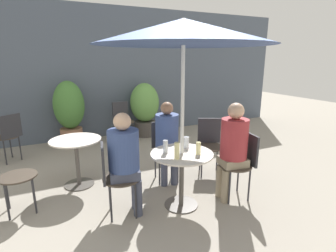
{
  "coord_description": "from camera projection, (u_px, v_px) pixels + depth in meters",
  "views": [
    {
      "loc": [
        -1.21,
        -2.59,
        1.84
      ],
      "look_at": [
        0.23,
        0.49,
        0.96
      ],
      "focal_mm": 28.0,
      "sensor_mm": 36.0,
      "label": 1
    }
  ],
  "objects": [
    {
      "name": "seated_person_2",
      "position": [
        125.0,
        156.0,
        3.03
      ],
      "size": [
        0.4,
        0.36,
        1.26
      ],
      "rotation": [
        0.0,
        0.0,
        1.4
      ],
      "color": "#42475B",
      "rests_on": "ground_plane"
    },
    {
      "name": "storefront_wall",
      "position": [
        101.0,
        74.0,
        6.06
      ],
      "size": [
        10.0,
        0.06,
        3.0
      ],
      "color": "#4C5666",
      "rests_on": "ground_plane"
    },
    {
      "name": "bistro_chair_3",
      "position": [
        7.0,
        172.0,
        3.08
      ],
      "size": [
        0.45,
        0.44,
        0.89
      ],
      "rotation": [
        0.0,
        0.0,
        1.67
      ],
      "color": "#42382D",
      "rests_on": "ground_plane"
    },
    {
      "name": "bistro_chair_2",
      "position": [
        113.0,
        173.0,
        3.05
      ],
      "size": [
        0.46,
        0.44,
        0.89
      ],
      "rotation": [
        0.0,
        0.0,
        1.4
      ],
      "color": "#42382D",
      "rests_on": "ground_plane"
    },
    {
      "name": "cafe_table_far",
      "position": [
        76.0,
        152.0,
        3.81
      ],
      "size": [
        0.72,
        0.72,
        0.71
      ],
      "color": "#514C47",
      "rests_on": "ground_plane"
    },
    {
      "name": "beer_glass_2",
      "position": [
        198.0,
        148.0,
        3.16
      ],
      "size": [
        0.06,
        0.06,
        0.15
      ],
      "color": "beige",
      "rests_on": "cafe_table_near"
    },
    {
      "name": "bistro_chair_5",
      "position": [
        122.0,
        117.0,
        5.91
      ],
      "size": [
        0.44,
        0.46,
        0.89
      ],
      "rotation": [
        0.0,
        0.0,
        0.16
      ],
      "color": "#42382D",
      "rests_on": "ground_plane"
    },
    {
      "name": "cafe_table_near",
      "position": [
        182.0,
        166.0,
        3.26
      ],
      "size": [
        0.78,
        0.78,
        0.71
      ],
      "color": "#514C47",
      "rests_on": "ground_plane"
    },
    {
      "name": "beer_glass_1",
      "position": [
        177.0,
        151.0,
        3.01
      ],
      "size": [
        0.06,
        0.06,
        0.2
      ],
      "color": "beige",
      "rests_on": "cafe_table_near"
    },
    {
      "name": "potted_plant_0",
      "position": [
        69.0,
        110.0,
        5.55
      ],
      "size": [
        0.63,
        0.63,
        1.4
      ],
      "color": "#93664C",
      "rests_on": "ground_plane"
    },
    {
      "name": "beer_glass_0",
      "position": [
        165.0,
        147.0,
        3.21
      ],
      "size": [
        0.06,
        0.06,
        0.16
      ],
      "color": "silver",
      "rests_on": "cafe_table_near"
    },
    {
      "name": "potted_plant_1",
      "position": [
        145.0,
        107.0,
        6.29
      ],
      "size": [
        0.69,
        0.69,
        1.28
      ],
      "color": "#47423D",
      "rests_on": "ground_plane"
    },
    {
      "name": "bistro_chair_0",
      "position": [
        242.0,
        159.0,
        3.47
      ],
      "size": [
        0.46,
        0.44,
        0.89
      ],
      "rotation": [
        0.0,
        0.0,
        -1.74
      ],
      "color": "#42382D",
      "rests_on": "ground_plane"
    },
    {
      "name": "bistro_chair_1",
      "position": [
        165.0,
        145.0,
        4.05
      ],
      "size": [
        0.44,
        0.46,
        0.89
      ],
      "rotation": [
        0.0,
        0.0,
        -0.17
      ],
      "color": "#42382D",
      "rests_on": "ground_plane"
    },
    {
      "name": "bistro_chair_6",
      "position": [
        210.0,
        140.0,
        4.27
      ],
      "size": [
        0.48,
        0.49,
        0.89
      ],
      "rotation": [
        0.0,
        0.0,
        5.82
      ],
      "color": "#42382D",
      "rests_on": "ground_plane"
    },
    {
      "name": "seated_person_0",
      "position": [
        233.0,
        144.0,
        3.38
      ],
      "size": [
        0.38,
        0.35,
        1.31
      ],
      "rotation": [
        0.0,
        0.0,
        4.54
      ],
      "color": "gray",
      "rests_on": "ground_plane"
    },
    {
      "name": "umbrella",
      "position": [
        184.0,
        32.0,
        2.86
      ],
      "size": [
        2.01,
        2.01,
        2.27
      ],
      "color": "silver",
      "rests_on": "ground_plane"
    },
    {
      "name": "ground_plane",
      "position": [
        168.0,
        212.0,
        3.23
      ],
      "size": [
        20.0,
        20.0,
        0.0
      ],
      "primitive_type": "plane",
      "color": "gray"
    },
    {
      "name": "seated_person_1",
      "position": [
        167.0,
        136.0,
        3.86
      ],
      "size": [
        0.34,
        0.38,
        1.24
      ],
      "rotation": [
        0.0,
        0.0,
        -0.17
      ],
      "color": "#42475B",
      "rests_on": "ground_plane"
    },
    {
      "name": "beer_glass_3",
      "position": [
        186.0,
        142.0,
        3.38
      ],
      "size": [
        0.07,
        0.07,
        0.15
      ],
      "color": "silver",
      "rests_on": "cafe_table_near"
    },
    {
      "name": "bistro_chair_4",
      "position": [
        9.0,
        133.0,
        4.67
      ],
      "size": [
        0.5,
        0.5,
        0.89
      ],
      "rotation": [
        0.0,
        0.0,
        3.8
      ],
      "color": "#42382D",
      "rests_on": "ground_plane"
    }
  ]
}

